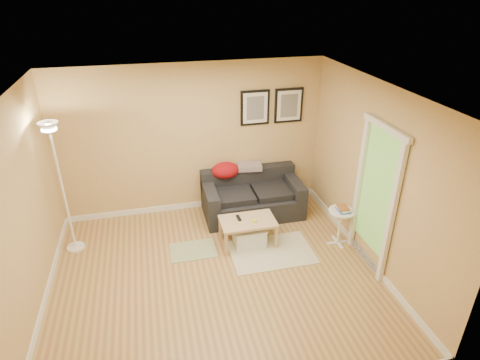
{
  "coord_description": "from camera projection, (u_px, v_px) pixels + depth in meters",
  "views": [
    {
      "loc": [
        -0.7,
        -4.36,
        3.77
      ],
      "look_at": [
        0.55,
        0.85,
        1.05
      ],
      "focal_mm": 30.02,
      "sensor_mm": 36.0,
      "label": 1
    }
  ],
  "objects": [
    {
      "name": "framed_print_left",
      "position": [
        255.0,
        108.0,
        6.76
      ],
      "size": [
        0.5,
        0.04,
        0.6
      ],
      "primitive_type": null,
      "color": "black",
      "rests_on": "wall_back"
    },
    {
      "name": "wall_left",
      "position": [
        19.0,
        219.0,
        4.58
      ],
      "size": [
        0.0,
        4.0,
        4.0
      ],
      "primitive_type": "plane",
      "rotation": [
        1.57,
        0.0,
        1.57
      ],
      "color": "tan",
      "rests_on": "ground"
    },
    {
      "name": "coffee_table",
      "position": [
        248.0,
        232.0,
        6.27
      ],
      "size": [
        0.93,
        0.66,
        0.42
      ],
      "primitive_type": null,
      "rotation": [
        0.0,
        0.0,
        0.17
      ],
      "color": "tan",
      "rests_on": "ground"
    },
    {
      "name": "floor",
      "position": [
        216.0,
        277.0,
        5.64
      ],
      "size": [
        4.5,
        4.5,
        0.0
      ],
      "primitive_type": "plane",
      "color": "tan",
      "rests_on": "ground"
    },
    {
      "name": "area_rug",
      "position": [
        271.0,
        252.0,
        6.14
      ],
      "size": [
        1.25,
        0.85,
        0.01
      ],
      "primitive_type": "cube",
      "color": "beige",
      "rests_on": "ground"
    },
    {
      "name": "baseboard_back",
      "position": [
        196.0,
        204.0,
        7.34
      ],
      "size": [
        4.5,
        0.02,
        0.1
      ],
      "primitive_type": "cube",
      "color": "white",
      "rests_on": "ground"
    },
    {
      "name": "storage_bin",
      "position": [
        249.0,
        236.0,
        6.26
      ],
      "size": [
        0.5,
        0.36,
        0.31
      ],
      "primitive_type": null,
      "color": "white",
      "rests_on": "ground"
    },
    {
      "name": "ceiling",
      "position": [
        210.0,
        95.0,
        4.46
      ],
      "size": [
        4.5,
        4.5,
        0.0
      ],
      "primitive_type": "plane",
      "rotation": [
        3.14,
        0.0,
        0.0
      ],
      "color": "white",
      "rests_on": "wall_back"
    },
    {
      "name": "plaid_throw",
      "position": [
        249.0,
        166.0,
        7.08
      ],
      "size": [
        0.45,
        0.32,
        0.1
      ],
      "primitive_type": null,
      "rotation": [
        0.0,
        0.0,
        -0.14
      ],
      "color": "tan",
      "rests_on": "sofa"
    },
    {
      "name": "book_stack",
      "position": [
        343.0,
        209.0,
        6.07
      ],
      "size": [
        0.17,
        0.23,
        0.07
      ],
      "primitive_type": null,
      "rotation": [
        0.0,
        0.0,
        -0.04
      ],
      "color": "#395AAB",
      "rests_on": "side_table"
    },
    {
      "name": "red_throw",
      "position": [
        225.0,
        170.0,
        6.96
      ],
      "size": [
        0.48,
        0.36,
        0.28
      ],
      "primitive_type": null,
      "color": "maroon",
      "rests_on": "sofa"
    },
    {
      "name": "baseboard_right",
      "position": [
        361.0,
        252.0,
        6.08
      ],
      "size": [
        0.02,
        4.0,
        0.1
      ],
      "primitive_type": "cube",
      "color": "white",
      "rests_on": "ground"
    },
    {
      "name": "sofa",
      "position": [
        253.0,
        195.0,
        6.99
      ],
      "size": [
        1.7,
        0.9,
        0.75
      ],
      "primitive_type": null,
      "color": "black",
      "rests_on": "ground"
    },
    {
      "name": "wall_right",
      "position": [
        374.0,
        178.0,
        5.52
      ],
      "size": [
        0.0,
        4.0,
        4.0
      ],
      "primitive_type": "plane",
      "rotation": [
        1.57,
        0.0,
        -1.57
      ],
      "color": "tan",
      "rests_on": "ground"
    },
    {
      "name": "tape_roll",
      "position": [
        254.0,
        221.0,
        6.13
      ],
      "size": [
        0.07,
        0.07,
        0.03
      ],
      "primitive_type": "cylinder",
      "color": "yellow",
      "rests_on": "coffee_table"
    },
    {
      "name": "framed_print_right",
      "position": [
        289.0,
        105.0,
        6.88
      ],
      "size": [
        0.5,
        0.04,
        0.6
      ],
      "primitive_type": null,
      "color": "black",
      "rests_on": "wall_back"
    },
    {
      "name": "green_runner",
      "position": [
        193.0,
        250.0,
        6.18
      ],
      "size": [
        0.7,
        0.5,
        0.01
      ],
      "primitive_type": "cube",
      "color": "#668C4C",
      "rests_on": "ground"
    },
    {
      "name": "remote_control",
      "position": [
        239.0,
        218.0,
        6.21
      ],
      "size": [
        0.06,
        0.16,
        0.02
      ],
      "primitive_type": "cube",
      "rotation": [
        0.0,
        0.0,
        0.05
      ],
      "color": "black",
      "rests_on": "coffee_table"
    },
    {
      "name": "baseboard_left",
      "position": [
        44.0,
        301.0,
        5.15
      ],
      "size": [
        0.02,
        4.0,
        0.1
      ],
      "primitive_type": "cube",
      "color": "white",
      "rests_on": "ground"
    },
    {
      "name": "doorway",
      "position": [
        374.0,
        201.0,
        5.5
      ],
      "size": [
        0.12,
        1.01,
        2.13
      ],
      "primitive_type": null,
      "color": "white",
      "rests_on": "ground"
    },
    {
      "name": "floor_lamp",
      "position": [
        64.0,
        193.0,
        5.8
      ],
      "size": [
        0.27,
        0.27,
        2.06
      ],
      "primitive_type": null,
      "color": "white",
      "rests_on": "ground"
    },
    {
      "name": "wall_front",
      "position": [
        256.0,
        312.0,
        3.31
      ],
      "size": [
        4.5,
        0.0,
        4.5
      ],
      "primitive_type": "plane",
      "rotation": [
        -1.57,
        0.0,
        0.0
      ],
      "color": "tan",
      "rests_on": "ground"
    },
    {
      "name": "wall_back",
      "position": [
        193.0,
        140.0,
        6.78
      ],
      "size": [
        4.5,
        0.0,
        4.5
      ],
      "primitive_type": "plane",
      "rotation": [
        1.57,
        0.0,
        0.0
      ],
      "color": "tan",
      "rests_on": "ground"
    },
    {
      "name": "side_table",
      "position": [
        339.0,
        227.0,
        6.22
      ],
      "size": [
        0.39,
        0.39,
        0.6
      ],
      "primitive_type": null,
      "color": "white",
      "rests_on": "ground"
    }
  ]
}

